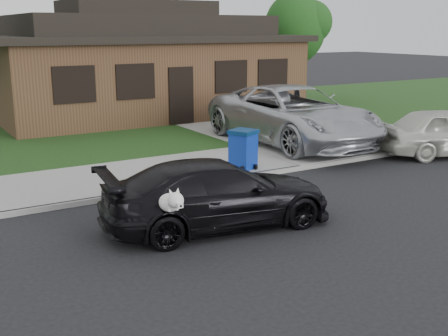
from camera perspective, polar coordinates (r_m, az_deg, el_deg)
ground at (r=10.25m, az=3.36°, el=-7.03°), size 120.00×120.00×0.00m
sidewalk at (r=14.44m, az=-7.85°, el=-0.61°), size 60.00×3.00×0.12m
curb at (r=13.12m, az=-5.26°, el=-2.04°), size 60.00×0.12×0.12m
lawn at (r=21.88m, az=-16.17°, el=3.98°), size 60.00×13.00×0.13m
driveway at (r=21.52m, az=1.63°, el=4.38°), size 4.50×13.00×0.14m
sedan at (r=10.57m, az=-0.68°, el=-2.66°), size 4.62×2.39×1.28m
minivan at (r=17.80m, az=7.01°, el=5.39°), size 3.08×6.49×1.79m
recycling_bin at (r=14.54m, az=1.96°, el=1.94°), size 0.81×0.81×1.02m
house at (r=24.79m, az=-8.65°, el=10.31°), size 12.60×8.60×4.65m
tree_1 at (r=28.36m, az=7.56°, el=14.00°), size 3.15×3.00×5.25m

